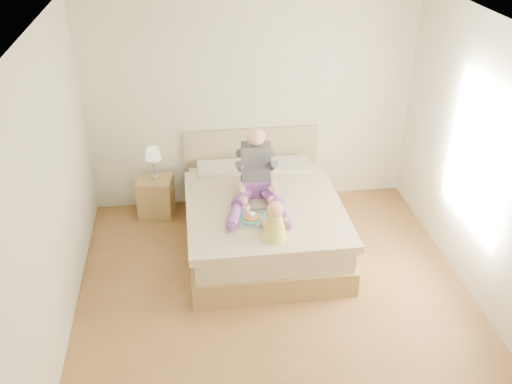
{
  "coord_description": "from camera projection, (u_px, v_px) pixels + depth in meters",
  "views": [
    {
      "loc": [
        -0.78,
        -4.4,
        3.82
      ],
      "look_at": [
        -0.1,
        0.82,
        0.81
      ],
      "focal_mm": 40.0,
      "sensor_mm": 36.0,
      "label": 1
    }
  ],
  "objects": [
    {
      "name": "tray",
      "position": [
        260.0,
        217.0,
        5.96
      ],
      "size": [
        0.45,
        0.36,
        0.13
      ],
      "rotation": [
        0.0,
        0.0,
        -0.04
      ],
      "color": "#B1B5B8",
      "rests_on": "bed"
    },
    {
      "name": "nightstand",
      "position": [
        156.0,
        197.0,
        7.08
      ],
      "size": [
        0.46,
        0.43,
        0.51
      ],
      "rotation": [
        0.0,
        0.0,
        -0.15
      ],
      "color": "olive",
      "rests_on": "ground"
    },
    {
      "name": "bed",
      "position": [
        262.0,
        218.0,
        6.55
      ],
      "size": [
        1.7,
        2.18,
        1.0
      ],
      "color": "olive",
      "rests_on": "ground"
    },
    {
      "name": "adult",
      "position": [
        257.0,
        180.0,
        6.23
      ],
      "size": [
        0.69,
        1.0,
        0.81
      ],
      "rotation": [
        0.0,
        0.0,
        -0.08
      ],
      "color": "#653484",
      "rests_on": "bed"
    },
    {
      "name": "lamp",
      "position": [
        153.0,
        155.0,
        6.84
      ],
      "size": [
        0.19,
        0.19,
        0.4
      ],
      "color": "#B1B5B8",
      "rests_on": "nightstand"
    },
    {
      "name": "room",
      "position": [
        288.0,
        168.0,
        5.04
      ],
      "size": [
        4.02,
        4.22,
        2.71
      ],
      "color": "brown",
      "rests_on": "ground"
    },
    {
      "name": "baby",
      "position": [
        275.0,
        223.0,
        5.6
      ],
      "size": [
        0.27,
        0.37,
        0.41
      ],
      "rotation": [
        0.0,
        0.0,
        0.17
      ],
      "color": "#E2DC47",
      "rests_on": "bed"
    }
  ]
}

